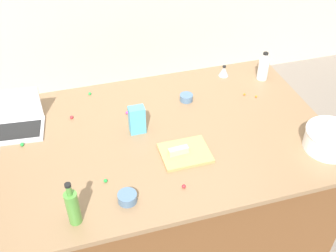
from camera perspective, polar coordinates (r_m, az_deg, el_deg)
ground_plane at (r=2.95m, az=0.00°, el=-14.41°), size 12.00×12.00×0.00m
island_counter at (r=2.60m, az=0.00°, el=-8.52°), size 1.85×1.23×0.90m
laptop at (r=2.46m, az=-21.06°, el=0.56°), size 0.33×0.26×0.22m
mixing_bowl_large at (r=2.33m, az=22.26°, el=-1.71°), size 0.28×0.28×0.12m
bottle_olive at (r=1.83m, az=-13.53°, el=-11.26°), size 0.06×0.06×0.25m
bottle_vinegar at (r=2.79m, az=13.54°, el=8.06°), size 0.07×0.07×0.20m
cutting_board at (r=2.15m, az=2.47°, el=-3.90°), size 0.26×0.22×0.02m
butter_stick_left at (r=2.12m, az=1.52°, el=-3.57°), size 0.11×0.04×0.04m
ramekin_small at (r=2.54m, az=2.66°, el=4.12°), size 0.08×0.08×0.04m
ramekin_medium at (r=1.92m, az=-5.86°, el=-10.21°), size 0.09×0.09×0.05m
kitchen_timer at (r=2.80m, az=8.04°, el=7.83°), size 0.07×0.07×0.08m
candy_bag at (r=2.25m, az=-4.47°, el=0.89°), size 0.09×0.06×0.17m
candy_0 at (r=2.63m, az=10.94°, el=4.50°), size 0.01×0.01×0.01m
candy_1 at (r=2.44m, az=-5.93°, el=1.93°), size 0.02×0.02×0.02m
candy_2 at (r=1.98m, az=2.28°, el=-8.67°), size 0.02×0.02×0.02m
candy_3 at (r=2.64m, az=-11.19°, el=4.58°), size 0.02×0.02×0.02m
candy_4 at (r=2.63m, az=12.56°, el=4.17°), size 0.01×0.01×0.01m
candy_5 at (r=2.46m, az=-13.70°, el=1.24°), size 0.02×0.02×0.02m
candy_6 at (r=2.34m, az=-20.26°, el=-2.52°), size 0.02×0.02×0.02m
candy_7 at (r=2.55m, az=-19.36°, el=1.60°), size 0.02×0.02×0.02m
candy_8 at (r=2.03m, az=-8.99°, el=-7.79°), size 0.02×0.02×0.02m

